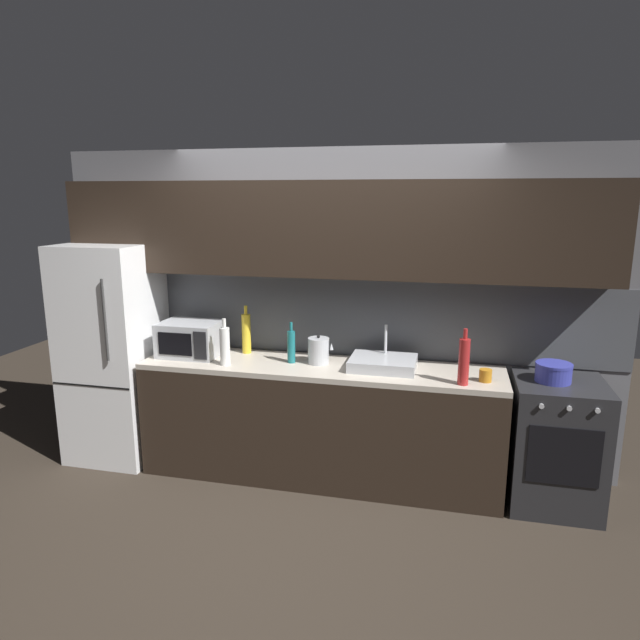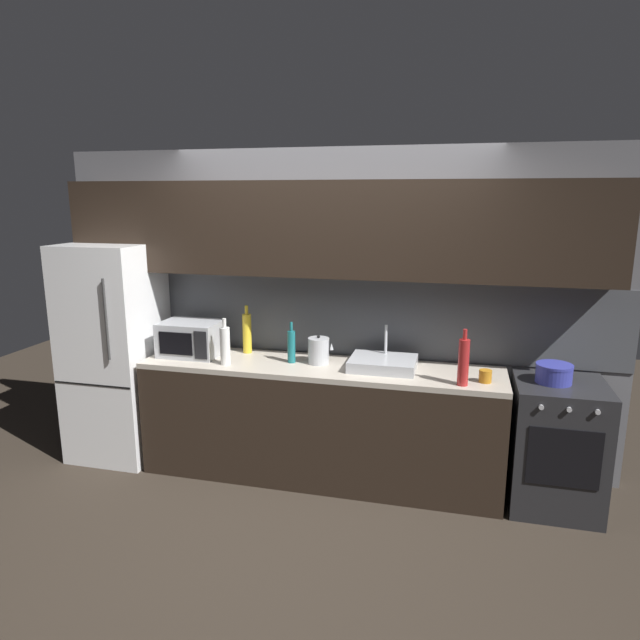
% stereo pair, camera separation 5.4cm
% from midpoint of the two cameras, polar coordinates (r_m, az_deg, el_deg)
% --- Properties ---
extents(ground_plane, '(10.00, 10.00, 0.00)m').
position_cam_midpoint_polar(ground_plane, '(3.82, -3.86, -21.61)').
color(ground_plane, '#2D261E').
extents(back_wall, '(4.45, 0.44, 2.50)m').
position_cam_midpoint_polar(back_wall, '(4.36, 0.51, 4.71)').
color(back_wall, slate).
rests_on(back_wall, ground).
extents(counter_run, '(2.71, 0.60, 0.90)m').
position_cam_midpoint_polar(counter_run, '(4.37, -0.41, -10.25)').
color(counter_run, black).
rests_on(counter_run, ground).
extents(refrigerator, '(0.68, 0.69, 1.77)m').
position_cam_midpoint_polar(refrigerator, '(4.92, -20.51, -3.09)').
color(refrigerator, white).
rests_on(refrigerator, ground).
extents(oven_range, '(0.60, 0.62, 0.90)m').
position_cam_midpoint_polar(oven_range, '(4.32, 22.47, -11.51)').
color(oven_range, '#232326').
rests_on(oven_range, ground).
extents(microwave, '(0.46, 0.35, 0.27)m').
position_cam_midpoint_polar(microwave, '(4.56, -13.38, -1.88)').
color(microwave, '#A8AAAF').
rests_on(microwave, counter_run).
extents(sink_basin, '(0.48, 0.38, 0.30)m').
position_cam_midpoint_polar(sink_basin, '(4.15, 6.05, -4.36)').
color(sink_basin, '#ADAFB5').
rests_on(sink_basin, counter_run).
extents(kettle, '(0.19, 0.16, 0.22)m').
position_cam_midpoint_polar(kettle, '(4.24, -0.51, -3.13)').
color(kettle, '#B7BABF').
rests_on(kettle, counter_run).
extents(wine_bottle_yellow, '(0.07, 0.07, 0.39)m').
position_cam_midpoint_polar(wine_bottle_yellow, '(4.54, -7.82, -1.31)').
color(wine_bottle_yellow, gold).
rests_on(wine_bottle_yellow, counter_run).
extents(wine_bottle_teal, '(0.06, 0.06, 0.31)m').
position_cam_midpoint_polar(wine_bottle_teal, '(4.25, -3.30, -2.67)').
color(wine_bottle_teal, '#19666B').
rests_on(wine_bottle_teal, counter_run).
extents(wine_bottle_white, '(0.08, 0.08, 0.35)m').
position_cam_midpoint_polar(wine_bottle_white, '(4.25, -9.99, -2.59)').
color(wine_bottle_white, silver).
rests_on(wine_bottle_white, counter_run).
extents(wine_bottle_red, '(0.07, 0.07, 0.39)m').
position_cam_midpoint_polar(wine_bottle_red, '(3.86, 14.02, -4.07)').
color(wine_bottle_red, '#A82323').
rests_on(wine_bottle_red, counter_run).
extents(mug_amber, '(0.09, 0.09, 0.09)m').
position_cam_midpoint_polar(mug_amber, '(4.00, 16.08, -5.43)').
color(mug_amber, '#B27019').
rests_on(mug_amber, counter_run).
extents(cooking_pot, '(0.24, 0.24, 0.13)m').
position_cam_midpoint_polar(cooking_pot, '(4.14, 22.28, -4.94)').
color(cooking_pot, '#333899').
rests_on(cooking_pot, oven_range).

